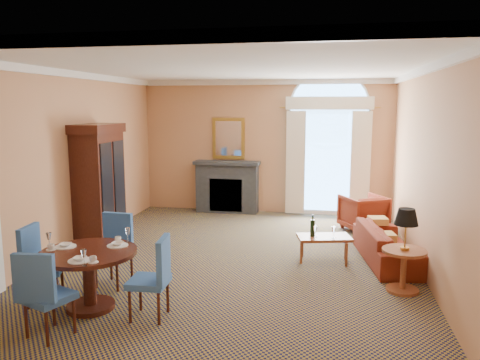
% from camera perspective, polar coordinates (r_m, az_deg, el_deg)
% --- Properties ---
extents(ground, '(7.50, 7.50, 0.00)m').
position_cam_1_polar(ground, '(8.05, -0.68, -9.73)').
color(ground, '#13153D').
rests_on(ground, ground).
extents(room_envelope, '(6.04, 7.52, 3.45)m').
position_cam_1_polar(room_envelope, '(8.28, 0.05, 8.48)').
color(room_envelope, tan).
rests_on(room_envelope, ground).
extents(armoire, '(0.65, 1.15, 2.26)m').
position_cam_1_polar(armoire, '(9.20, -16.81, -0.74)').
color(armoire, black).
rests_on(armoire, ground).
extents(dining_table, '(1.23, 1.23, 0.97)m').
position_cam_1_polar(dining_table, '(6.36, -17.96, -9.99)').
color(dining_table, black).
rests_on(dining_table, ground).
extents(dining_chair_north, '(0.53, 0.53, 1.04)m').
position_cam_1_polar(dining_chair_north, '(7.14, -14.92, -7.57)').
color(dining_chair_north, '#2958A2').
rests_on(dining_chair_north, ground).
extents(dining_chair_south, '(0.59, 0.59, 1.04)m').
position_cam_1_polar(dining_chair_south, '(5.72, -22.98, -12.21)').
color(dining_chair_south, '#2958A2').
rests_on(dining_chair_south, ground).
extents(dining_chair_east, '(0.51, 0.50, 1.04)m').
position_cam_1_polar(dining_chair_east, '(5.88, -10.23, -11.04)').
color(dining_chair_east, '#2958A2').
rests_on(dining_chair_east, ground).
extents(dining_chair_west, '(0.59, 0.59, 1.04)m').
position_cam_1_polar(dining_chair_west, '(6.81, -23.50, -8.85)').
color(dining_chair_west, '#2958A2').
rests_on(dining_chair_west, ground).
extents(sofa, '(1.08, 2.09, 0.58)m').
position_cam_1_polar(sofa, '(8.29, 17.64, -7.51)').
color(sofa, maroon).
rests_on(sofa, ground).
extents(armchair, '(1.10, 1.11, 0.75)m').
position_cam_1_polar(armchair, '(10.13, 14.79, -3.89)').
color(armchair, maroon).
rests_on(armchair, ground).
extents(coffee_table, '(0.96, 0.67, 0.81)m').
position_cam_1_polar(coffee_table, '(7.98, 10.11, -6.92)').
color(coffee_table, brown).
rests_on(coffee_table, ground).
extents(side_table, '(0.61, 0.61, 1.17)m').
position_cam_1_polar(side_table, '(6.94, 19.47, -7.05)').
color(side_table, brown).
rests_on(side_table, ground).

